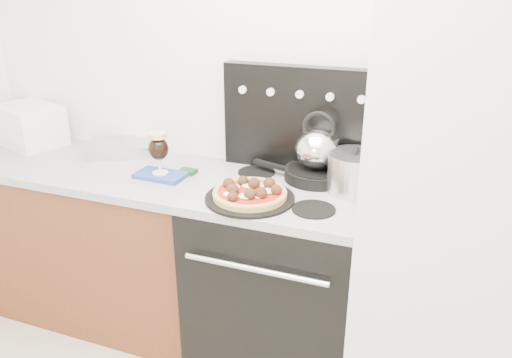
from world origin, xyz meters
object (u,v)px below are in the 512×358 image
at_px(toaster_oven, 30,125).
at_px(oven_mitt, 161,175).
at_px(stove_body, 281,281).
at_px(beer_glass, 159,153).
at_px(stock_pot, 354,174).
at_px(fridge, 451,210).
at_px(base_cabinet, 94,240).
at_px(pizza_pan, 250,198).
at_px(tea_kettle, 318,145).
at_px(skillet, 316,174).
at_px(pizza, 250,192).

bearing_deg(toaster_oven, oven_mitt, 6.77).
bearing_deg(stove_body, beer_glass, -178.17).
distance_m(toaster_oven, stock_pot, 1.86).
bearing_deg(beer_glass, fridge, -0.24).
relative_size(base_cabinet, toaster_oven, 4.05).
relative_size(pizza_pan, tea_kettle, 1.68).
bearing_deg(tea_kettle, skillet, 0.00).
distance_m(stove_body, stock_pot, 0.64).
xyz_separation_m(base_cabinet, fridge, (1.80, -0.05, 0.52)).
xyz_separation_m(base_cabinet, beer_glass, (0.50, -0.04, 0.59)).
distance_m(beer_glass, pizza_pan, 0.53).
height_order(beer_glass, pizza, beer_glass).
bearing_deg(stove_body, oven_mitt, -178.17).
height_order(oven_mitt, pizza, pizza).
height_order(base_cabinet, beer_glass, beer_glass).
height_order(stove_body, stock_pot, stock_pot).
bearing_deg(pizza_pan, tea_kettle, 56.56).
relative_size(stove_body, fridge, 0.46).
relative_size(toaster_oven, oven_mitt, 1.49).
distance_m(base_cabinet, pizza_pan, 1.13).
bearing_deg(toaster_oven, stock_pot, 15.34).
height_order(toaster_oven, stock_pot, toaster_oven).
relative_size(fridge, skillet, 6.39).
height_order(pizza, skillet, pizza).
relative_size(fridge, toaster_oven, 5.31).
relative_size(pizza, tea_kettle, 1.38).
xyz_separation_m(skillet, tea_kettle, (0.00, 0.00, 0.14)).
bearing_deg(fridge, tea_kettle, 161.71).
height_order(base_cabinet, tea_kettle, tea_kettle).
bearing_deg(oven_mitt, beer_glass, 0.00).
height_order(pizza_pan, stock_pot, stock_pot).
distance_m(oven_mitt, tea_kettle, 0.76).
relative_size(beer_glass, skillet, 0.70).
distance_m(fridge, pizza_pan, 0.81).
relative_size(oven_mitt, stock_pot, 1.03).
bearing_deg(beer_glass, skillet, 14.79).
xyz_separation_m(skillet, stock_pot, (0.19, -0.08, 0.06)).
height_order(oven_mitt, beer_glass, beer_glass).
bearing_deg(fridge, oven_mitt, 179.76).
bearing_deg(toaster_oven, skillet, 17.92).
bearing_deg(base_cabinet, pizza, -9.63).
bearing_deg(base_cabinet, beer_glass, -5.13).
xyz_separation_m(base_cabinet, pizza_pan, (1.01, -0.17, 0.50)).
distance_m(fridge, beer_glass, 1.31).
xyz_separation_m(stove_body, stock_pot, (0.30, 0.09, 0.56)).
height_order(fridge, beer_glass, fridge).
bearing_deg(oven_mitt, fridge, -0.24).
bearing_deg(pizza_pan, stock_pot, 30.47).
bearing_deg(beer_glass, stock_pot, 6.72).
height_order(toaster_oven, oven_mitt, toaster_oven).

